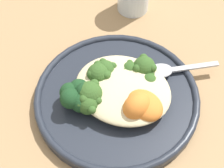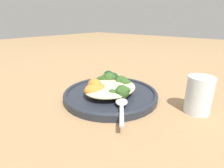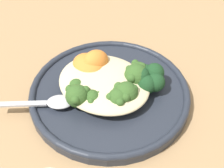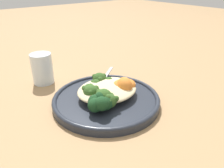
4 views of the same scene
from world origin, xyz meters
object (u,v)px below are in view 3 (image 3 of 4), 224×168
(broccoli_stalk_2, at_px, (94,93))
(broccoli_stalk_6, at_px, (131,73))
(broccoli_stalk_3, at_px, (112,92))
(sweet_potato_chunk_0, at_px, (95,62))
(broccoli_stalk_0, at_px, (82,85))
(sweet_potato_chunk_1, at_px, (89,66))
(broccoli_stalk_4, at_px, (119,90))
(broccoli_stalk_1, at_px, (81,93))
(spoon, at_px, (52,102))
(kale_tuft, at_px, (148,78))
(plate, at_px, (111,92))
(quinoa_mound, at_px, (104,83))
(broccoli_stalk_5, at_px, (133,76))

(broccoli_stalk_2, bearing_deg, broccoli_stalk_6, 138.68)
(broccoli_stalk_3, relative_size, sweet_potato_chunk_0, 2.15)
(broccoli_stalk_0, distance_m, sweet_potato_chunk_1, 0.04)
(broccoli_stalk_4, distance_m, broccoli_stalk_6, 0.04)
(broccoli_stalk_4, height_order, sweet_potato_chunk_1, broccoli_stalk_4)
(broccoli_stalk_1, height_order, spoon, broccoli_stalk_1)
(broccoli_stalk_6, distance_m, kale_tuft, 0.03)
(plate, bearing_deg, sweet_potato_chunk_1, 172.57)
(sweet_potato_chunk_1, bearing_deg, broccoli_stalk_4, -12.17)
(quinoa_mound, bearing_deg, kale_tuft, 39.40)
(broccoli_stalk_1, distance_m, broccoli_stalk_2, 0.02)
(broccoli_stalk_4, xyz_separation_m, sweet_potato_chunk_0, (-0.07, 0.03, 0.01))
(broccoli_stalk_1, height_order, sweet_potato_chunk_0, sweet_potato_chunk_0)
(sweet_potato_chunk_1, bearing_deg, broccoli_stalk_3, -20.60)
(broccoli_stalk_1, relative_size, broccoli_stalk_2, 1.17)
(broccoli_stalk_2, height_order, broccoli_stalk_4, broccoli_stalk_4)
(broccoli_stalk_0, relative_size, sweet_potato_chunk_1, 1.18)
(sweet_potato_chunk_1, distance_m, kale_tuft, 0.10)
(broccoli_stalk_6, xyz_separation_m, spoon, (-0.07, -0.12, -0.01))
(sweet_potato_chunk_1, bearing_deg, broccoli_stalk_0, -66.31)
(broccoli_stalk_6, relative_size, kale_tuft, 1.49)
(sweet_potato_chunk_0, relative_size, kale_tuft, 0.82)
(sweet_potato_chunk_0, bearing_deg, broccoli_stalk_6, 16.82)
(broccoli_stalk_1, distance_m, kale_tuft, 0.11)
(broccoli_stalk_3, bearing_deg, spoon, -112.43)
(broccoli_stalk_2, bearing_deg, quinoa_mound, 159.02)
(broccoli_stalk_0, bearing_deg, quinoa_mound, 154.18)
(broccoli_stalk_3, distance_m, spoon, 0.10)
(broccoli_stalk_6, xyz_separation_m, sweet_potato_chunk_1, (-0.07, -0.03, 0.00))
(quinoa_mound, bearing_deg, sweet_potato_chunk_1, 160.82)
(plate, xyz_separation_m, kale_tuft, (0.05, 0.04, 0.03))
(quinoa_mound, relative_size, broccoli_stalk_6, 1.81)
(broccoli_stalk_4, xyz_separation_m, kale_tuft, (0.02, 0.05, 0.00))
(plate, distance_m, broccoli_stalk_4, 0.04)
(broccoli_stalk_0, bearing_deg, sweet_potato_chunk_0, -145.92)
(sweet_potato_chunk_1, xyz_separation_m, spoon, (-0.00, -0.09, -0.01))
(broccoli_stalk_0, height_order, broccoli_stalk_2, broccoli_stalk_2)
(broccoli_stalk_4, distance_m, spoon, 0.11)
(broccoli_stalk_6, xyz_separation_m, sweet_potato_chunk_0, (-0.06, -0.02, 0.01))
(broccoli_stalk_1, height_order, broccoli_stalk_4, same)
(broccoli_stalk_6, xyz_separation_m, kale_tuft, (0.03, 0.00, 0.00))
(quinoa_mound, distance_m, broccoli_stalk_0, 0.04)
(broccoli_stalk_0, relative_size, sweet_potato_chunk_0, 1.56)
(broccoli_stalk_5, bearing_deg, quinoa_mound, -164.44)
(broccoli_stalk_5, height_order, sweet_potato_chunk_0, sweet_potato_chunk_0)
(broccoli_stalk_3, height_order, broccoli_stalk_6, same)
(quinoa_mound, distance_m, broccoli_stalk_6, 0.05)
(quinoa_mound, distance_m, spoon, 0.09)
(kale_tuft, xyz_separation_m, spoon, (-0.10, -0.12, -0.01))
(broccoli_stalk_3, distance_m, kale_tuft, 0.07)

